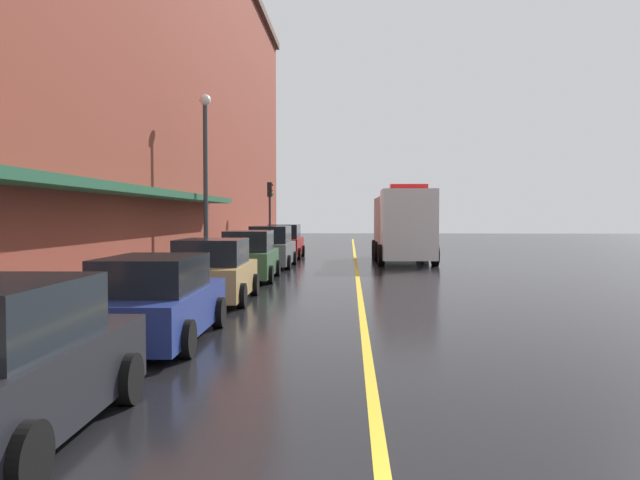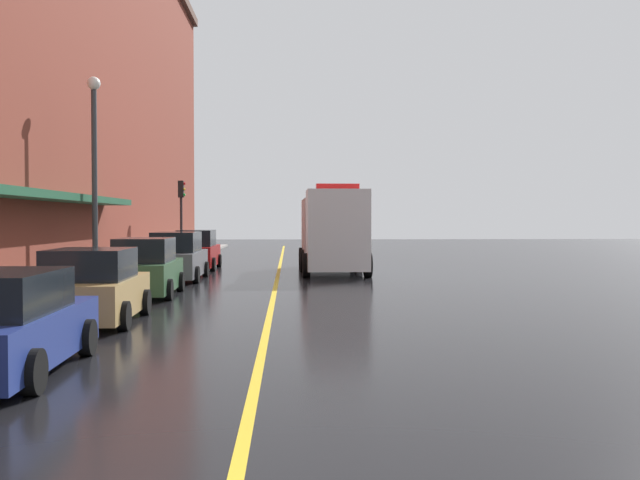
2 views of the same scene
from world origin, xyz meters
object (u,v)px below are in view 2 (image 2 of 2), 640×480
parked_car_1 (3,326)px  parked_car_3 (146,269)px  traffic_light_near (181,205)px  parked_car_4 (177,258)px  street_lamp_left (94,159)px  parked_car_5 (197,251)px  box_truck (332,232)px  parked_car_2 (93,288)px

parked_car_1 → parked_car_3: (-0.07, 11.23, 0.09)m
traffic_light_near → parked_car_1: bearing=-87.1°
parked_car_4 → street_lamp_left: 5.84m
parked_car_5 → box_truck: size_ratio=0.57×
parked_car_5 → street_lamp_left: (-2.03, -10.31, 3.53)m
parked_car_3 → box_truck: 11.65m
street_lamp_left → parked_car_1: bearing=-80.9°
parked_car_1 → parked_car_2: parked_car_2 is taller
parked_car_1 → traffic_light_near: 27.45m
parked_car_3 → parked_car_2: bearing=178.0°
street_lamp_left → box_truck: bearing=44.1°
parked_car_3 → parked_car_4: size_ratio=0.94×
parked_car_3 → parked_car_5: parked_car_5 is taller
street_lamp_left → traffic_light_near: 14.57m
parked_car_4 → parked_car_5: size_ratio=1.02×
parked_car_3 → street_lamp_left: size_ratio=0.64×
parked_car_5 → traffic_light_near: traffic_light_near is taller
parked_car_5 → box_truck: 6.78m
parked_car_3 → traffic_light_near: (-1.32, 16.08, 2.31)m
street_lamp_left → parked_car_3: bearing=-38.5°
parked_car_5 → parked_car_4: bearing=-179.8°
parked_car_3 → parked_car_4: (0.07, 5.76, 0.04)m
parked_car_5 → street_lamp_left: bearing=168.9°
parked_car_3 → traffic_light_near: 16.29m
parked_car_4 → box_truck: size_ratio=0.58×
parked_car_2 → street_lamp_left: size_ratio=0.60×
parked_car_3 → parked_car_1: bearing=178.9°
parked_car_3 → box_truck: size_ratio=0.55×
parked_car_1 → parked_car_5: parked_car_5 is taller
parked_car_4 → traffic_light_near: traffic_light_near is taller
parked_car_3 → street_lamp_left: bearing=50.1°
box_truck → street_lamp_left: street_lamp_left is taller
parked_car_1 → street_lamp_left: 13.47m
parked_car_2 → parked_car_4: 11.53m
box_truck → parked_car_3: bearing=-34.2°
parked_car_2 → parked_car_5: parked_car_5 is taller
box_truck → traffic_light_near: size_ratio=1.89×
street_lamp_left → traffic_light_near: bearing=87.4°
parked_car_1 → parked_car_3: 11.23m
parked_car_3 → street_lamp_left: (-1.98, 1.57, 3.56)m
parked_car_3 → box_truck: bearing=-34.8°
box_truck → street_lamp_left: 11.94m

